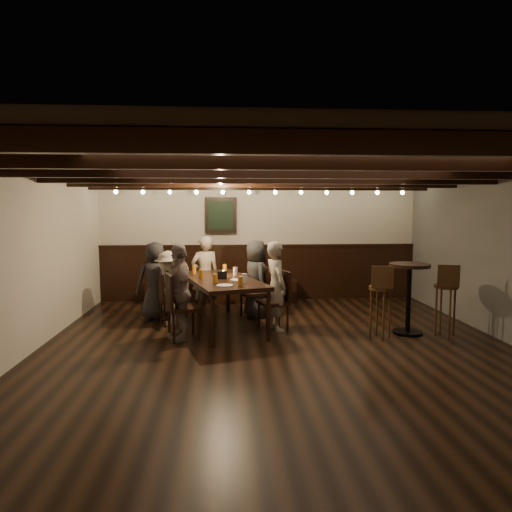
{
  "coord_description": "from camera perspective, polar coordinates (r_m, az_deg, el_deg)",
  "views": [
    {
      "loc": [
        -0.71,
        -5.88,
        1.89
      ],
      "look_at": [
        -0.23,
        1.3,
        1.13
      ],
      "focal_mm": 32.0,
      "sensor_mm": 36.0,
      "label": 1
    }
  ],
  "objects": [
    {
      "name": "candle",
      "position": [
        7.53,
        -4.12,
        -2.24
      ],
      "size": [
        0.05,
        0.05,
        0.05
      ],
      "primitive_type": "cylinder",
      "color": "beige",
      "rests_on": "dining_table"
    },
    {
      "name": "chair_left_far",
      "position": [
        6.72,
        -9.22,
        -7.82
      ],
      "size": [
        0.54,
        0.54,
        0.96
      ],
      "rotation": [
        0.0,
        0.0,
        -1.28
      ],
      "color": "black",
      "rests_on": "floor"
    },
    {
      "name": "person_left_far",
      "position": [
        6.63,
        -9.53,
        -4.44
      ],
      "size": [
        0.56,
        0.88,
        1.39
      ],
      "primitive_type": "imported",
      "rotation": [
        0.0,
        0.0,
        -1.28
      ],
      "color": "gray",
      "rests_on": "floor"
    },
    {
      "name": "person_bench_centre",
      "position": [
        8.24,
        -6.38,
        -2.34
      ],
      "size": [
        0.58,
        0.47,
        1.4
      ],
      "primitive_type": "imported",
      "rotation": [
        0.0,
        0.0,
        3.43
      ],
      "color": "gray",
      "rests_on": "floor"
    },
    {
      "name": "pint_e",
      "position": [
        6.72,
        -5.11,
        -2.86
      ],
      "size": [
        0.07,
        0.07,
        0.14
      ],
      "primitive_type": "cylinder",
      "color": "#BF7219",
      "rests_on": "dining_table"
    },
    {
      "name": "room",
      "position": [
        8.15,
        -0.86,
        0.25
      ],
      "size": [
        7.0,
        7.0,
        7.0
      ],
      "color": "black",
      "rests_on": "ground"
    },
    {
      "name": "pint_g",
      "position": [
        6.47,
        -1.98,
        -3.19
      ],
      "size": [
        0.07,
        0.07,
        0.14
      ],
      "primitive_type": "cylinder",
      "color": "#BF7219",
      "rests_on": "dining_table"
    },
    {
      "name": "pint_a",
      "position": [
        7.81,
        -7.76,
        -1.65
      ],
      "size": [
        0.07,
        0.07,
        0.14
      ],
      "primitive_type": "cylinder",
      "color": "#BF7219",
      "rests_on": "dining_table"
    },
    {
      "name": "bar_stool_right",
      "position": [
        7.34,
        22.58,
        -6.16
      ],
      "size": [
        0.37,
        0.38,
        1.08
      ],
      "rotation": [
        0.0,
        0.0,
        -0.31
      ],
      "color": "#341F10",
      "rests_on": "floor"
    },
    {
      "name": "pint_f",
      "position": [
        6.75,
        -1.44,
        -2.8
      ],
      "size": [
        0.07,
        0.07,
        0.14
      ],
      "primitive_type": "cylinder",
      "color": "silver",
      "rests_on": "dining_table"
    },
    {
      "name": "high_top_table",
      "position": [
        7.22,
        18.58,
        -3.8
      ],
      "size": [
        0.6,
        0.6,
        1.07
      ],
      "color": "black",
      "rests_on": "floor"
    },
    {
      "name": "dining_table",
      "position": [
        7.23,
        -4.36,
        -3.31
      ],
      "size": [
        1.5,
        2.28,
        0.79
      ],
      "rotation": [
        0.0,
        0.0,
        0.29
      ],
      "color": "black",
      "rests_on": "floor"
    },
    {
      "name": "chair_left_near",
      "position": [
        7.59,
        -10.53,
        -6.5
      ],
      "size": [
        0.48,
        0.48,
        0.85
      ],
      "rotation": [
        0.0,
        0.0,
        -1.28
      ],
      "color": "black",
      "rests_on": "floor"
    },
    {
      "name": "chair_right_near",
      "position": [
        7.95,
        -0.23,
        -5.73
      ],
      "size": [
        0.51,
        0.51,
        0.89
      ],
      "rotation": [
        0.0,
        0.0,
        1.86
      ],
      "color": "black",
      "rests_on": "floor"
    },
    {
      "name": "chair_right_far",
      "position": [
        7.13,
        2.29,
        -7.02
      ],
      "size": [
        0.52,
        0.52,
        0.92
      ],
      "rotation": [
        0.0,
        0.0,
        1.86
      ],
      "color": "black",
      "rests_on": "floor"
    },
    {
      "name": "bar_stool_left",
      "position": [
        6.91,
        15.27,
        -6.65
      ],
      "size": [
        0.36,
        0.37,
        1.08
      ],
      "rotation": [
        0.0,
        0.0,
        -0.22
      ],
      "color": "#341F10",
      "rests_on": "floor"
    },
    {
      "name": "condiment_caddy",
      "position": [
        7.16,
        -4.26,
        -2.38
      ],
      "size": [
        0.15,
        0.1,
        0.12
      ],
      "primitive_type": "cube",
      "color": "black",
      "rests_on": "dining_table"
    },
    {
      "name": "pint_d",
      "position": [
        7.49,
        -2.58,
        -1.93
      ],
      "size": [
        0.07,
        0.07,
        0.14
      ],
      "primitive_type": "cylinder",
      "color": "silver",
      "rests_on": "dining_table"
    },
    {
      "name": "pint_c",
      "position": [
        7.23,
        -6.88,
        -2.25
      ],
      "size": [
        0.07,
        0.07,
        0.14
      ],
      "primitive_type": "cylinder",
      "color": "#BF7219",
      "rests_on": "dining_table"
    },
    {
      "name": "person_right_far",
      "position": [
        7.06,
        2.53,
        -3.77
      ],
      "size": [
        0.46,
        0.58,
        1.38
      ],
      "primitive_type": "imported",
      "rotation": [
        0.0,
        0.0,
        1.86
      ],
      "color": "gray",
      "rests_on": "floor"
    },
    {
      "name": "plate_far",
      "position": [
        6.99,
        -2.26,
        -3.02
      ],
      "size": [
        0.24,
        0.24,
        0.01
      ],
      "primitive_type": "cylinder",
      "color": "white",
      "rests_on": "dining_table"
    },
    {
      "name": "person_bench_right",
      "position": [
        8.37,
        -0.13,
        -2.74
      ],
      "size": [
        0.71,
        0.62,
        1.23
      ],
      "primitive_type": "imported",
      "rotation": [
        0.0,
        0.0,
        3.43
      ],
      "color": "#4D1A1F",
      "rests_on": "floor"
    },
    {
      "name": "plate_near",
      "position": [
        6.51,
        -3.93,
        -3.69
      ],
      "size": [
        0.24,
        0.24,
        0.01
      ],
      "primitive_type": "cylinder",
      "color": "white",
      "rests_on": "dining_table"
    },
    {
      "name": "person_right_near",
      "position": [
        7.89,
        -0.02,
        -2.89
      ],
      "size": [
        0.59,
        0.75,
        1.34
      ],
      "primitive_type": "imported",
      "rotation": [
        0.0,
        0.0,
        1.86
      ],
      "color": "#28292B",
      "rests_on": "floor"
    },
    {
      "name": "pint_b",
      "position": [
        7.9,
        -3.93,
        -1.53
      ],
      "size": [
        0.07,
        0.07,
        0.14
      ],
      "primitive_type": "cylinder",
      "color": "#BF7219",
      "rests_on": "dining_table"
    },
    {
      "name": "person_bench_left",
      "position": [
        7.93,
        -12.44,
        -3.03
      ],
      "size": [
        0.74,
        0.59,
        1.33
      ],
      "primitive_type": "imported",
      "rotation": [
        0.0,
        0.0,
        3.43
      ],
      "color": "#252628",
      "rests_on": "floor"
    },
    {
      "name": "person_left_near",
      "position": [
        7.52,
        -10.82,
        -3.95
      ],
      "size": [
        0.65,
        0.87,
        1.21
      ],
      "primitive_type": "imported",
      "rotation": [
        0.0,
        0.0,
        -1.28
      ],
      "color": "#A99F8F",
      "rests_on": "floor"
    }
  ]
}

